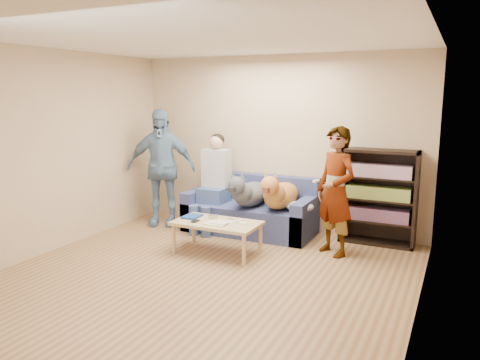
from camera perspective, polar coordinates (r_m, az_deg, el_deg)
The scene contains 26 objects.
ground at distance 5.21m, azimuth -5.85°, elevation -12.53°, with size 5.00×5.00×0.00m, color brown.
ceiling at distance 4.83m, azimuth -6.45°, elevation 17.16°, with size 5.00×5.00×0.00m, color white.
wall_back at distance 7.09m, azimuth 4.56°, elevation 4.51°, with size 4.50×4.50×0.00m, color tan.
wall_left at distance 6.33m, azimuth -23.78°, elevation 2.94°, with size 5.00×5.00×0.00m, color tan.
wall_right at distance 4.15m, azimuth 21.33°, elevation -0.41°, with size 5.00×5.00×0.00m, color tan.
blanket at distance 6.53m, azimuth 7.29°, elevation -3.21°, with size 0.39×0.33×0.14m, color #B9B9BE.
person_standing_right at distance 6.01m, azimuth 11.59°, elevation -1.39°, with size 0.60×0.39×1.64m, color gray.
person_standing_left at distance 7.35m, azimuth -9.63°, elevation 1.52°, with size 1.06×0.44×1.81m, color #6B84AC.
held_controller at distance 5.84m, azimuth 9.26°, elevation -0.13°, with size 0.04×0.11×0.03m, color white.
notebook_blue at distance 6.24m, azimuth -5.86°, elevation -4.43°, with size 0.20×0.26×0.03m, color navy.
papers at distance 5.90m, azimuth -2.87°, elevation -5.32°, with size 0.26×0.20×0.01m, color silver.
magazine at distance 5.90m, azimuth -2.52°, elevation -5.18°, with size 0.22×0.17×0.01m, color beige.
camera_silver at distance 6.16m, azimuth -3.29°, elevation -4.47°, with size 0.11×0.06×0.05m, color #BABBBF.
controller_a at distance 5.97m, azimuth -0.00°, elevation -5.05°, with size 0.04×0.13×0.03m, color silver.
controller_b at distance 5.87m, azimuth 0.37°, elevation -5.33°, with size 0.09×0.06×0.03m, color white.
headphone_cup_a at distance 5.90m, azimuth -1.21°, elevation -5.28°, with size 0.07×0.07×0.02m, color white.
headphone_cup_b at distance 5.97m, azimuth -0.87°, elevation -5.10°, with size 0.07×0.07×0.02m, color white.
pen_orange at distance 5.88m, azimuth -3.75°, elevation -5.41°, with size 0.01×0.01×0.14m, color orange.
pen_black at distance 6.11m, azimuth -1.04°, elevation -4.79°, with size 0.01×0.01×0.14m, color black.
wallet at distance 6.03m, azimuth -5.48°, elevation -5.01°, with size 0.07×0.12×0.01m, color black.
sofa at distance 6.99m, azimuth 1.33°, elevation -4.03°, with size 1.90×0.85×0.82m.
person_seated at distance 7.02m, azimuth -3.26°, elevation 0.13°, with size 0.40×0.73×1.47m.
dog_gray at distance 6.73m, azimuth 1.07°, elevation -1.57°, with size 0.39×1.24×0.57m.
dog_tan at distance 6.60m, azimuth 4.83°, elevation -1.75°, with size 0.41×1.17×0.60m.
coffee_table at distance 6.02m, azimuth -2.83°, elevation -5.53°, with size 1.10×0.60×0.42m.
bookshelf at distance 6.62m, azimuth 16.55°, elevation -1.75°, with size 1.00×0.34×1.30m.
Camera 1 is at (2.53, -4.08, 2.03)m, focal length 35.00 mm.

